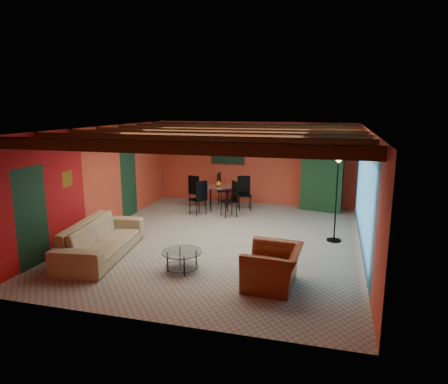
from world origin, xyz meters
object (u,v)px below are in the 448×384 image
(armchair, at_px, (273,267))
(coffee_table, at_px, (182,261))
(armoire, at_px, (322,175))
(vase, at_px, (219,174))
(floor_lamp, at_px, (336,198))
(sofa, at_px, (102,239))
(dining_table, at_px, (219,194))
(potted_plant, at_px, (324,133))

(armchair, height_order, coffee_table, armchair)
(armoire, xyz_separation_m, vase, (-3.06, -0.97, 0.07))
(coffee_table, relative_size, floor_lamp, 0.38)
(sofa, height_order, vase, vase)
(dining_table, xyz_separation_m, potted_plant, (3.06, 0.97, 1.88))
(sofa, xyz_separation_m, dining_table, (1.36, 4.47, 0.14))
(armchair, xyz_separation_m, potted_plant, (0.61, 5.97, 2.04))
(sofa, height_order, armoire, armoire)
(floor_lamp, bearing_deg, dining_table, 149.07)
(dining_table, xyz_separation_m, floor_lamp, (3.51, -2.10, 0.53))
(vase, bearing_deg, potted_plant, 17.65)
(armoire, relative_size, vase, 11.83)
(vase, bearing_deg, coffee_table, -82.69)
(potted_plant, bearing_deg, coffee_table, -113.09)
(armchair, relative_size, vase, 6.12)
(sofa, height_order, floor_lamp, floor_lamp)
(coffee_table, distance_m, dining_table, 4.82)
(vase, bearing_deg, sofa, -106.90)
(dining_table, relative_size, vase, 11.15)
(floor_lamp, bearing_deg, coffee_table, -137.38)
(dining_table, bearing_deg, sofa, -106.90)
(armchair, distance_m, vase, 5.62)
(sofa, height_order, armchair, sofa)
(armoire, bearing_deg, vase, -150.03)
(sofa, bearing_deg, potted_plant, -46.77)
(dining_table, height_order, armoire, armoire)
(armchair, xyz_separation_m, dining_table, (-2.45, 4.99, 0.17))
(floor_lamp, bearing_deg, armchair, -110.19)
(dining_table, bearing_deg, potted_plant, 17.65)
(floor_lamp, bearing_deg, vase, 149.07)
(armoire, bearing_deg, armchair, -83.54)
(sofa, distance_m, armchair, 3.84)
(sofa, relative_size, coffee_table, 3.30)
(potted_plant, height_order, vase, potted_plant)
(sofa, relative_size, vase, 14.44)
(sofa, relative_size, armoire, 1.22)
(armchair, distance_m, armoire, 6.04)
(coffee_table, relative_size, vase, 4.38)
(dining_table, distance_m, armoire, 3.26)
(coffee_table, bearing_deg, potted_plant, 66.91)
(armchair, relative_size, floor_lamp, 0.53)
(floor_lamp, height_order, potted_plant, potted_plant)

